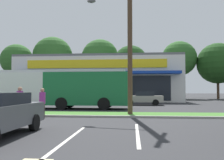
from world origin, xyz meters
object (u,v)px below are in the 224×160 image
city_bus (55,88)px  car_0 (49,97)px  pedestrian_near_bench (20,103)px  utility_pole (128,25)px  car_1 (143,98)px  pedestrian_by_pole (42,103)px

city_bus → car_0: bearing=-65.6°
pedestrian_near_bench → utility_pole: bearing=-38.1°
utility_pole → car_0: (-9.34, 12.15, -4.85)m
city_bus → pedestrian_near_bench: 7.41m
utility_pole → car_1: utility_pole is taller
pedestrian_near_bench → pedestrian_by_pole: 1.21m
city_bus → car_1: size_ratio=3.01×
car_1 → city_bus: bearing=36.0°
city_bus → pedestrian_by_pole: bearing=103.5°
utility_pole → car_0: utility_pole is taller
pedestrian_by_pole → car_0: bearing=-47.6°
pedestrian_near_bench → pedestrian_by_pole: (1.18, 0.27, -0.04)m
car_0 → pedestrian_near_bench: pedestrian_near_bench is taller
city_bus → car_1: 9.57m
city_bus → car_1: city_bus is taller
utility_pole → city_bus: utility_pole is taller
car_0 → pedestrian_near_bench: 14.64m
city_bus → pedestrian_by_pole: 7.31m
car_0 → car_1: (10.71, -1.29, -0.03)m
city_bus → utility_pole: bearing=141.2°
utility_pole → pedestrian_by_pole: (-4.76, -1.81, -4.78)m
utility_pole → pedestrian_by_pole: size_ratio=6.25×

